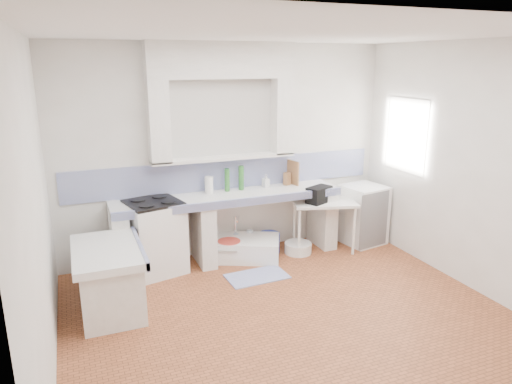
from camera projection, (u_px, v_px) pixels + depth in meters
name	position (u px, v px, depth m)	size (l,w,h in m)	color
floor	(292.00, 319.00, 4.84)	(4.50, 4.50, 0.00)	#99502D
ceiling	(299.00, 33.00, 4.09)	(4.50, 4.50, 0.00)	white
wall_back	(228.00, 152.00, 6.26)	(4.50, 4.50, 0.00)	white
wall_front	(451.00, 272.00, 2.68)	(4.50, 4.50, 0.00)	white
wall_left	(36.00, 216.00, 3.66)	(4.50, 4.50, 0.00)	white
wall_right	(475.00, 168.00, 5.27)	(4.50, 4.50, 0.00)	white
alcove_mass	(222.00, 60.00, 5.79)	(1.90, 0.25, 0.45)	white
window_frame	(417.00, 135.00, 6.35)	(0.35, 0.86, 1.06)	#392112
lace_valance	(410.00, 107.00, 6.20)	(0.01, 0.84, 0.24)	white
counter_slab	(229.00, 197.00, 6.10)	(3.00, 0.60, 0.08)	white
counter_lip	(236.00, 203.00, 5.85)	(3.00, 0.04, 0.10)	navy
counter_pier_left	(120.00, 245.00, 5.72)	(0.20, 0.55, 0.82)	white
counter_pier_mid	(204.00, 233.00, 6.09)	(0.20, 0.55, 0.82)	white
counter_pier_right	(322.00, 217.00, 6.72)	(0.20, 0.55, 0.82)	white
peninsula_top	(107.00, 252.00, 4.86)	(0.70, 1.10, 0.08)	white
peninsula_base	(110.00, 282.00, 4.96)	(0.60, 1.00, 0.62)	white
peninsula_lip	(140.00, 247.00, 4.98)	(0.04, 1.10, 0.10)	navy
backsplash	(229.00, 174.00, 6.32)	(4.27, 0.03, 0.40)	navy
stove	(155.00, 238.00, 5.83)	(0.63, 0.61, 0.89)	white
sink	(241.00, 249.00, 6.33)	(1.02, 0.55, 0.25)	white
side_table	(324.00, 226.00, 6.52)	(0.85, 0.47, 0.04)	white
fridge	(363.00, 214.00, 6.80)	(0.55, 0.55, 0.85)	white
bucket_red	(229.00, 251.00, 6.22)	(0.30, 0.30, 0.28)	red
bucket_orange	(255.00, 250.00, 6.32)	(0.25, 0.25, 0.24)	#C04802
bucket_blue	(269.00, 243.00, 6.51)	(0.29, 0.29, 0.27)	#2038B5
basin_white	(298.00, 248.00, 6.50)	(0.37, 0.37, 0.14)	white
water_bottle_a	(236.00, 243.00, 6.48)	(0.07, 0.07, 0.28)	silver
water_bottle_b	(250.00, 240.00, 6.54)	(0.08, 0.08, 0.31)	silver
black_bag	(319.00, 195.00, 6.35)	(0.35, 0.20, 0.22)	black
green_bottle_a	(227.00, 180.00, 6.19)	(0.07, 0.07, 0.31)	#2C6D2B
green_bottle_b	(241.00, 178.00, 6.26)	(0.07, 0.07, 0.33)	#2C6D2B
knife_block	(287.00, 179.00, 6.52)	(0.09, 0.07, 0.18)	olive
cutting_board	(293.00, 173.00, 6.53)	(0.02, 0.25, 0.34)	olive
paper_towel	(209.00, 185.00, 6.11)	(0.11, 0.11, 0.22)	white
soap_bottle	(266.00, 181.00, 6.41)	(0.08, 0.08, 0.18)	white
rug	(257.00, 276.00, 5.79)	(0.74, 0.42, 0.01)	#3B4399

